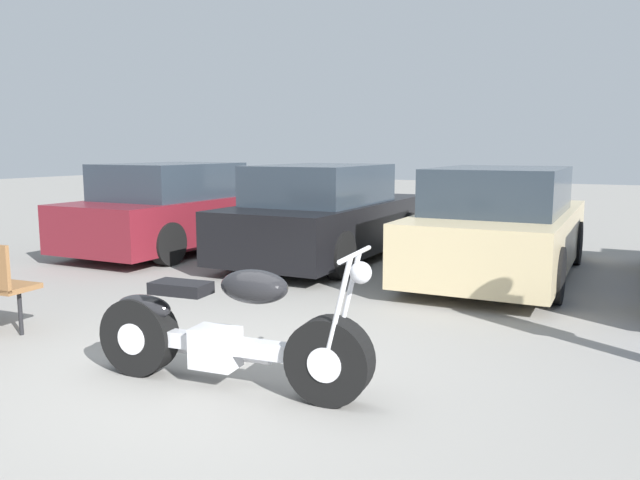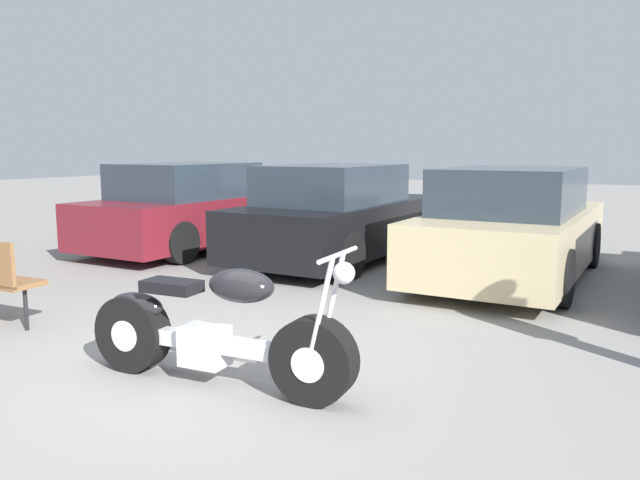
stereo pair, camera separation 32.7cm
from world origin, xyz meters
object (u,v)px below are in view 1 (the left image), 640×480
motorcycle (225,334)px  parked_car_black (326,216)px  parked_car_champagne (501,226)px  parked_car_maroon (179,210)px

motorcycle → parked_car_black: (-1.69, 5.19, 0.30)m
motorcycle → parked_car_black: bearing=108.0°
parked_car_black → motorcycle: bearing=-72.0°
motorcycle → parked_car_champagne: bearing=78.2°
parked_car_maroon → parked_car_black: (2.74, 0.26, 0.00)m
motorcycle → parked_car_maroon: size_ratio=0.50×
parked_car_champagne → motorcycle: bearing=-101.8°
motorcycle → parked_car_maroon: 6.64m
motorcycle → parked_car_champagne: parked_car_champagne is taller
parked_car_maroon → parked_car_black: size_ratio=1.00×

